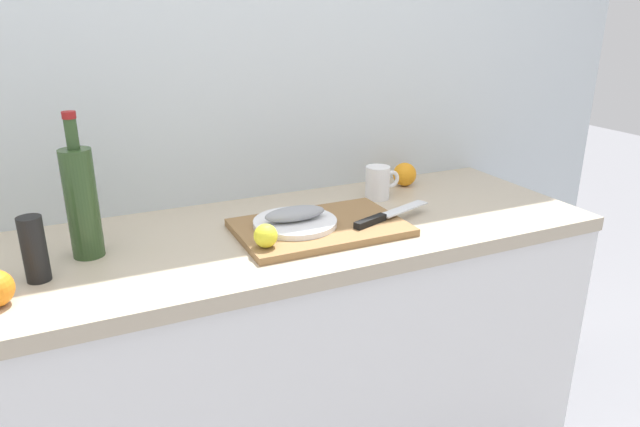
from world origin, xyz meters
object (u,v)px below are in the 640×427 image
object	(u,v)px
lemon_0	(266,236)
coffee_mug_0	(378,182)
chef_knife	(383,217)
wine_bottle	(82,201)
orange_0	(405,174)
fish_fillet	(295,214)
white_plate	(295,223)
pepper_mill	(34,249)
cutting_board	(320,227)

from	to	relation	value
lemon_0	coffee_mug_0	size ratio (longest dim) A/B	0.51
chef_knife	wine_bottle	size ratio (longest dim) A/B	0.81
lemon_0	orange_0	distance (m)	0.71
fish_fillet	wine_bottle	bearing A→B (deg)	172.23
white_plate	lemon_0	bearing A→B (deg)	-138.60
fish_fillet	wine_bottle	size ratio (longest dim) A/B	0.48
fish_fillet	coffee_mug_0	xyz separation A→B (m)	(0.35, 0.16, -0.00)
chef_knife	coffee_mug_0	bearing A→B (deg)	43.43
white_plate	lemon_0	size ratio (longest dim) A/B	3.83
fish_fillet	wine_bottle	xyz separation A→B (m)	(-0.51, 0.07, 0.09)
chef_knife	coffee_mug_0	xyz separation A→B (m)	(0.11, 0.22, 0.02)
lemon_0	white_plate	bearing A→B (deg)	41.40
wine_bottle	fish_fillet	bearing A→B (deg)	-7.77
pepper_mill	lemon_0	bearing A→B (deg)	-9.03
orange_0	chef_knife	bearing A→B (deg)	-131.17
wine_bottle	pepper_mill	xyz separation A→B (m)	(-0.11, -0.10, -0.07)
lemon_0	coffee_mug_0	world-z (taller)	coffee_mug_0
chef_knife	wine_bottle	bearing A→B (deg)	150.62
pepper_mill	white_plate	bearing A→B (deg)	2.42
fish_fillet	pepper_mill	world-z (taller)	pepper_mill
chef_knife	coffee_mug_0	distance (m)	0.25
white_plate	orange_0	xyz separation A→B (m)	(0.50, 0.24, 0.01)
lemon_0	wine_bottle	size ratio (longest dim) A/B	0.17
orange_0	pepper_mill	distance (m)	1.15
orange_0	wine_bottle	bearing A→B (deg)	-170.55
pepper_mill	cutting_board	bearing A→B (deg)	0.53
orange_0	pepper_mill	xyz separation A→B (m)	(-1.12, -0.26, 0.04)
coffee_mug_0	pepper_mill	xyz separation A→B (m)	(-0.97, -0.18, 0.02)
cutting_board	orange_0	world-z (taller)	orange_0
wine_bottle	coffee_mug_0	world-z (taller)	wine_bottle
fish_fillet	lemon_0	world-z (taller)	lemon_0
wine_bottle	white_plate	bearing A→B (deg)	-7.77
lemon_0	wine_bottle	world-z (taller)	wine_bottle
chef_knife	orange_0	world-z (taller)	orange_0
white_plate	pepper_mill	distance (m)	0.63
white_plate	wine_bottle	world-z (taller)	wine_bottle
cutting_board	lemon_0	world-z (taller)	lemon_0
fish_fillet	pepper_mill	distance (m)	0.62
coffee_mug_0	fish_fillet	bearing A→B (deg)	-155.59
cutting_board	lemon_0	distance (m)	0.21
white_plate	fish_fillet	xyz separation A→B (m)	(0.00, 0.00, 0.03)
fish_fillet	lemon_0	bearing A→B (deg)	-138.60
cutting_board	wine_bottle	size ratio (longest dim) A/B	1.27
lemon_0	coffee_mug_0	bearing A→B (deg)	29.41
fish_fillet	pepper_mill	xyz separation A→B (m)	(-0.62, -0.03, 0.02)
fish_fillet	chef_knife	size ratio (longest dim) A/B	0.59
lemon_0	coffee_mug_0	distance (m)	0.54
cutting_board	lemon_0	xyz separation A→B (m)	(-0.18, -0.09, 0.04)
white_plate	orange_0	world-z (taller)	orange_0
white_plate	coffee_mug_0	world-z (taller)	coffee_mug_0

